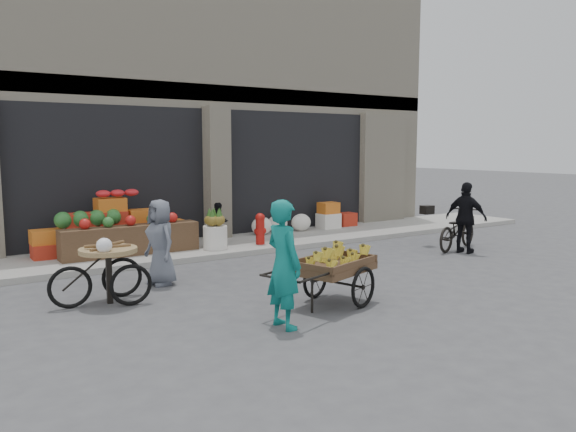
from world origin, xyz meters
TOP-DOWN VIEW (x-y plane):
  - ground at (0.00, 0.00)m, footprint 80.00×80.00m
  - sidewalk at (0.00, 4.10)m, footprint 18.00×2.20m
  - building at (0.00, 8.03)m, footprint 14.00×6.45m
  - fruit_display at (-2.48, 4.38)m, footprint 3.10×1.12m
  - pineapple_bin at (-0.75, 3.60)m, footprint 0.52×0.52m
  - fire_hydrant at (0.35, 3.55)m, footprint 0.22×0.22m
  - orange_bucket at (0.85, 3.50)m, footprint 0.32×0.32m
  - right_bay_goods at (2.61, 4.70)m, footprint 3.35×0.60m
  - seated_person at (-0.35, 4.20)m, footprint 0.51×0.43m
  - banana_cart at (-1.07, -0.91)m, footprint 2.19×1.38m
  - vendor_woman at (-2.21, -1.37)m, footprint 0.43×0.62m
  - tricycle_cart at (-3.77, 0.99)m, footprint 1.44×0.90m
  - vendor_grey at (-2.71, 1.66)m, footprint 0.57×0.77m
  - bicycle at (4.07, 1.10)m, footprint 1.81×1.05m
  - cyclist at (3.87, 0.70)m, footprint 0.62×0.98m

SIDE VIEW (x-z plane):
  - ground at x=0.00m, z-range 0.00..0.00m
  - sidewalk at x=0.00m, z-range 0.00..0.12m
  - orange_bucket at x=0.85m, z-range 0.12..0.42m
  - pineapple_bin at x=-0.75m, z-range 0.12..0.62m
  - right_bay_goods at x=2.61m, z-range 0.06..0.76m
  - bicycle at x=4.07m, z-range 0.00..0.90m
  - fire_hydrant at x=0.35m, z-range 0.15..0.86m
  - tricycle_cart at x=-3.77m, z-range 0.09..1.04m
  - seated_person at x=-0.35m, z-range 0.12..1.05m
  - banana_cart at x=-1.07m, z-range 0.19..1.05m
  - fruit_display at x=-2.48m, z-range 0.05..1.29m
  - vendor_grey at x=-2.71m, z-range 0.00..1.45m
  - cyclist at x=3.87m, z-range 0.00..1.55m
  - vendor_woman at x=-2.21m, z-range 0.00..1.66m
  - building at x=0.00m, z-range -0.13..6.87m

